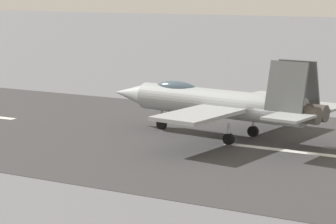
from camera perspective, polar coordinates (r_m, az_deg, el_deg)
name	(u,v)px	position (r m, az deg, el deg)	size (l,w,h in m)	color
ground_plane	(269,149)	(46.71, 7.95, -2.89)	(400.00, 400.00, 0.00)	slate
runway_strip	(269,149)	(46.70, 7.97, -2.88)	(240.00, 26.00, 0.02)	#373738
fighter_jet	(218,102)	(49.43, 3.97, 0.76)	(17.40, 14.22, 5.63)	#9A9FA2
marker_cone_mid	(190,101)	(63.74, 1.71, 0.86)	(0.44, 0.44, 0.55)	orange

